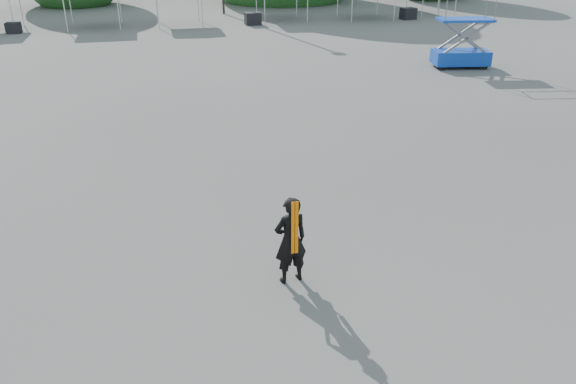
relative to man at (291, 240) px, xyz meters
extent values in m
plane|color=#474442|center=(0.39, 2.25, -0.85)|extent=(120.00, 120.00, 0.00)
cylinder|color=silver|center=(-9.93, 29.28, 0.15)|extent=(0.06, 0.06, 2.00)
cylinder|color=silver|center=(-9.93, 32.21, 0.15)|extent=(0.06, 0.06, 2.00)
cylinder|color=silver|center=(-6.85, 28.67, 0.15)|extent=(0.06, 0.06, 2.00)
cylinder|color=silver|center=(-3.76, 28.67, 0.15)|extent=(0.06, 0.06, 2.00)
cylinder|color=silver|center=(-6.85, 31.76, 0.15)|extent=(0.06, 0.06, 2.00)
cylinder|color=silver|center=(-3.76, 31.76, 0.15)|extent=(0.06, 0.06, 2.00)
cylinder|color=silver|center=(-1.41, 28.64, 0.15)|extent=(0.06, 0.06, 2.00)
cylinder|color=silver|center=(1.32, 28.64, 0.15)|extent=(0.06, 0.06, 2.00)
cylinder|color=silver|center=(-1.41, 31.36, 0.15)|extent=(0.06, 0.06, 2.00)
cylinder|color=silver|center=(1.32, 31.36, 0.15)|extent=(0.06, 0.06, 2.00)
cylinder|color=silver|center=(5.39, 28.96, 0.15)|extent=(0.06, 0.06, 2.00)
cylinder|color=silver|center=(8.28, 28.96, 0.15)|extent=(0.06, 0.06, 2.00)
cylinder|color=silver|center=(5.39, 31.85, 0.15)|extent=(0.06, 0.06, 2.00)
cylinder|color=silver|center=(8.28, 31.85, 0.15)|extent=(0.06, 0.06, 2.00)
cylinder|color=silver|center=(11.09, 28.13, 0.15)|extent=(0.06, 0.06, 2.00)
cylinder|color=silver|center=(14.11, 28.13, 0.15)|extent=(0.06, 0.06, 2.00)
cylinder|color=silver|center=(11.09, 31.15, 0.15)|extent=(0.06, 0.06, 2.00)
cylinder|color=silver|center=(14.11, 31.15, 0.15)|extent=(0.06, 0.06, 2.00)
cylinder|color=silver|center=(16.80, 29.46, 0.15)|extent=(0.06, 0.06, 2.00)
cylinder|color=silver|center=(19.37, 29.46, 0.15)|extent=(0.06, 0.06, 2.00)
imported|color=black|center=(0.00, 0.00, 0.00)|extent=(0.68, 0.51, 1.69)
cube|color=#FF6D05|center=(0.00, -0.17, 0.33)|extent=(0.13, 0.02, 1.01)
cube|color=#0B3298|center=(11.58, 14.74, -0.38)|extent=(2.65, 1.65, 0.62)
cube|color=#0B3298|center=(11.58, 14.74, 1.27)|extent=(2.54, 1.58, 0.10)
cylinder|color=black|center=(10.58, 14.39, -0.66)|extent=(0.39, 0.22, 0.37)
cylinder|color=black|center=(12.41, 14.07, -0.66)|extent=(0.39, 0.22, 0.37)
cylinder|color=black|center=(10.76, 15.41, -0.66)|extent=(0.39, 0.22, 0.37)
cylinder|color=black|center=(12.59, 15.08, -0.66)|extent=(0.39, 0.22, 0.37)
cube|color=black|center=(-9.95, 29.12, -0.53)|extent=(0.87, 0.71, 0.63)
cube|color=black|center=(4.58, 28.88, -0.46)|extent=(1.04, 0.84, 0.78)
cube|color=black|center=(15.40, 28.69, -0.47)|extent=(1.08, 0.91, 0.76)
camera|label=1|loc=(-2.06, -8.34, 5.05)|focal=35.00mm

